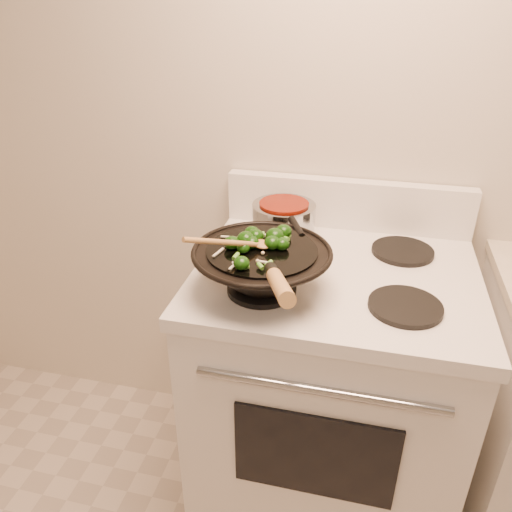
# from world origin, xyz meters

# --- Properties ---
(stove) EXTENTS (0.78, 0.67, 1.08)m
(stove) POSITION_xyz_m (-0.11, 1.17, 0.47)
(stove) COLOR white
(stove) RESTS_ON ground
(wok) EXTENTS (0.35, 0.57, 0.23)m
(wok) POSITION_xyz_m (-0.28, 1.02, 0.99)
(wok) COLOR black
(wok) RESTS_ON stove
(stirfry) EXTENTS (0.19, 0.23, 0.04)m
(stirfry) POSITION_xyz_m (-0.30, 1.03, 1.06)
(stirfry) COLOR #0F3307
(stirfry) RESTS_ON wok
(wooden_spoon) EXTENTS (0.18, 0.19, 0.08)m
(wooden_spoon) POSITION_xyz_m (-0.33, 0.98, 1.07)
(wooden_spoon) COLOR #AA7A43
(wooden_spoon) RESTS_ON wok
(saucepan) EXTENTS (0.19, 0.30, 0.11)m
(saucepan) POSITION_xyz_m (-0.28, 1.32, 0.99)
(saucepan) COLOR #999CA1
(saucepan) RESTS_ON stove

